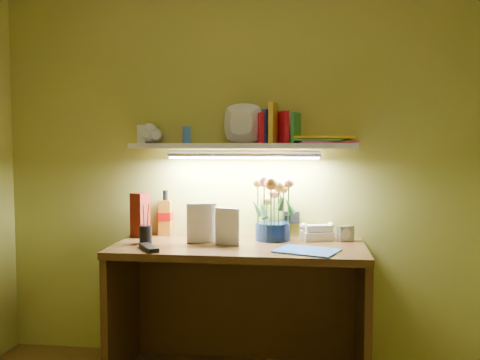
% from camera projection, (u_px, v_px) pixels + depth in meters
% --- Properties ---
extents(desk, '(1.40, 0.60, 0.75)m').
position_uv_depth(desk, '(239.00, 311.00, 2.99)').
color(desk, '#3C2710').
rests_on(desk, ground).
extents(flower_bouquet, '(0.30, 0.30, 0.36)m').
position_uv_depth(flower_bouquet, '(273.00, 209.00, 3.11)').
color(flower_bouquet, '#0B1A39').
rests_on(flower_bouquet, desk).
extents(telephone, '(0.20, 0.17, 0.10)m').
position_uv_depth(telephone, '(317.00, 231.00, 3.11)').
color(telephone, beige).
rests_on(telephone, desk).
extents(desk_clock, '(0.10, 0.08, 0.09)m').
position_uv_depth(desk_clock, '(346.00, 233.00, 3.08)').
color(desk_clock, '#A9A8AD').
rests_on(desk_clock, desk).
extents(whisky_bottle, '(0.08, 0.08, 0.28)m').
position_uv_depth(whisky_bottle, '(165.00, 213.00, 3.27)').
color(whisky_bottle, '#B06915').
rests_on(whisky_bottle, desk).
extents(whisky_box, '(0.11, 0.11, 0.27)m').
position_uv_depth(whisky_box, '(140.00, 215.00, 3.22)').
color(whisky_box, '#63170D').
rests_on(whisky_box, desk).
extents(pen_cup, '(0.09, 0.09, 0.17)m').
position_uv_depth(pen_cup, '(146.00, 228.00, 3.01)').
color(pen_cup, black).
rests_on(pen_cup, desk).
extents(art_card, '(0.18, 0.10, 0.18)m').
position_uv_depth(art_card, '(204.00, 223.00, 3.19)').
color(art_card, white).
rests_on(art_card, desk).
extents(tv_remote, '(0.15, 0.20, 0.02)m').
position_uv_depth(tv_remote, '(149.00, 248.00, 2.84)').
color(tv_remote, black).
rests_on(tv_remote, desk).
extents(blue_folder, '(0.37, 0.32, 0.01)m').
position_uv_depth(blue_folder, '(307.00, 251.00, 2.79)').
color(blue_folder, blue).
rests_on(blue_folder, desk).
extents(desk_book_a, '(0.17, 0.05, 0.23)m').
position_uv_depth(desk_book_a, '(187.00, 223.00, 3.01)').
color(desk_book_a, silver).
rests_on(desk_book_a, desk).
extents(desk_book_b, '(0.15, 0.07, 0.21)m').
position_uv_depth(desk_book_b, '(215.00, 226.00, 2.99)').
color(desk_book_b, silver).
rests_on(desk_book_b, desk).
extents(wall_shelf, '(1.32, 0.34, 0.26)m').
position_uv_depth(wall_shelf, '(247.00, 140.00, 3.11)').
color(wall_shelf, silver).
rests_on(wall_shelf, ground).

